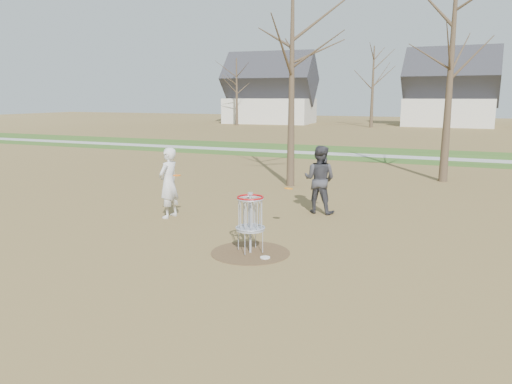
% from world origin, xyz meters
% --- Properties ---
extents(ground, '(160.00, 160.00, 0.00)m').
position_xyz_m(ground, '(0.00, 0.00, 0.00)').
color(ground, brown).
rests_on(ground, ground).
extents(green_band, '(160.00, 8.00, 0.01)m').
position_xyz_m(green_band, '(0.00, 21.00, 0.01)').
color(green_band, '#2D5119').
rests_on(green_band, ground).
extents(footpath, '(160.00, 1.50, 0.01)m').
position_xyz_m(footpath, '(0.00, 20.00, 0.01)').
color(footpath, '#9E9E99').
rests_on(footpath, green_band).
extents(dirt_circle, '(1.80, 1.80, 0.01)m').
position_xyz_m(dirt_circle, '(0.00, 0.00, 0.01)').
color(dirt_circle, '#47331E').
rests_on(dirt_circle, ground).
extents(player_standing, '(0.54, 0.78, 2.04)m').
position_xyz_m(player_standing, '(-3.53, 2.16, 1.02)').
color(player_standing, silver).
rests_on(player_standing, ground).
extents(player_throwing, '(1.05, 0.85, 2.05)m').
position_xyz_m(player_throwing, '(0.32, 4.46, 1.02)').
color(player_throwing, '#36353A').
rests_on(player_throwing, ground).
extents(disc_grounded, '(0.22, 0.22, 0.02)m').
position_xyz_m(disc_grounded, '(0.46, -0.24, 0.02)').
color(disc_grounded, white).
rests_on(disc_grounded, dirt_circle).
extents(discs_in_play, '(3.56, 0.24, 0.18)m').
position_xyz_m(discs_in_play, '(-1.40, 2.01, 1.22)').
color(discs_in_play, orange).
rests_on(discs_in_play, ground).
extents(disc_golf_basket, '(0.64, 0.64, 1.35)m').
position_xyz_m(disc_golf_basket, '(0.00, 0.00, 0.91)').
color(disc_golf_basket, '#9EA3AD').
rests_on(disc_golf_basket, ground).
extents(bare_trees, '(52.62, 44.98, 9.00)m').
position_xyz_m(bare_trees, '(1.78, 35.79, 5.35)').
color(bare_trees, '#382B1E').
rests_on(bare_trees, ground).
extents(houses_row, '(56.51, 10.01, 7.26)m').
position_xyz_m(houses_row, '(4.32, 52.56, 3.52)').
color(houses_row, silver).
rests_on(houses_row, ground).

